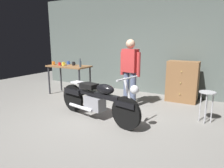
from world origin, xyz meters
TOP-DOWN VIEW (x-y plane):
  - ground_plane at (0.00, 0.00)m, footprint 12.00×12.00m
  - back_wall at (0.00, 2.80)m, footprint 8.00×0.12m
  - workbench at (-1.86, 1.35)m, footprint 1.30×0.64m
  - motorcycle at (-0.02, 0.07)m, footprint 2.16×0.74m
  - person_standing at (0.21, 1.22)m, footprint 0.56×0.28m
  - shop_stool at (1.99, 1.04)m, footprint 0.32×0.32m
  - wooden_dresser at (1.28, 2.30)m, footprint 0.80×0.47m
  - mug_yellow_tall at (-1.98, 1.24)m, footprint 0.12×0.09m
  - mug_brown_stoneware at (-2.16, 1.45)m, footprint 0.12×0.09m
  - mug_red_diner at (-2.10, 1.21)m, footprint 0.11×0.08m
  - mug_black_matte at (-1.75, 1.44)m, footprint 0.13×0.09m
  - mug_orange_travel at (-2.41, 1.27)m, footprint 0.12×0.09m
  - mug_blue_enamel at (-2.07, 1.57)m, footprint 0.12×0.09m
  - bottle at (-1.32, 1.21)m, footprint 0.06×0.06m

SIDE VIEW (x-z plane):
  - ground_plane at x=0.00m, z-range 0.00..0.00m
  - motorcycle at x=-0.02m, z-range -0.05..0.95m
  - shop_stool at x=1.99m, z-range 0.18..0.82m
  - wooden_dresser at x=1.28m, z-range 0.00..1.10m
  - workbench at x=-1.86m, z-range 0.34..1.24m
  - person_standing at x=0.21m, z-range 0.09..1.76m
  - mug_brown_stoneware at x=-2.16m, z-range 0.90..0.99m
  - mug_blue_enamel at x=-2.07m, z-range 0.90..1.00m
  - mug_red_diner at x=-2.10m, z-range 0.90..1.00m
  - mug_yellow_tall at x=-1.98m, z-range 0.90..1.00m
  - mug_orange_travel at x=-2.41m, z-range 0.90..1.01m
  - mug_black_matte at x=-1.75m, z-range 0.90..1.01m
  - bottle at x=-1.32m, z-range 0.88..1.12m
  - back_wall at x=0.00m, z-range 0.00..3.10m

